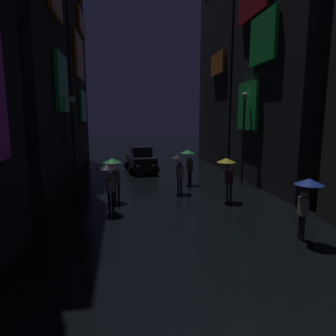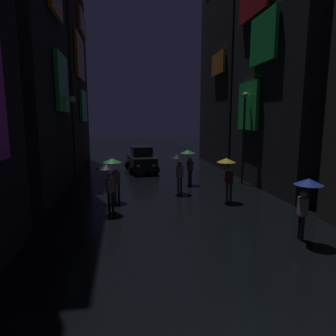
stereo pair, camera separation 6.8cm
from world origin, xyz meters
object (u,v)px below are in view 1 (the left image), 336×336
Objects in this scene: pedestrian_midstreet_centre_green at (188,157)px; pedestrian_midstreet_left_black at (108,174)px; car_distant at (141,159)px; pedestrian_far_right_blue at (307,192)px; streetlamp_right_far at (244,127)px; pedestrian_near_crossing_yellow at (227,167)px; pedestrian_foreground_left_green at (114,168)px; streetlamp_left_far at (74,131)px; pedestrian_foreground_right_black at (178,162)px.

pedestrian_midstreet_left_black is at bearing -133.01° from pedestrian_midstreet_centre_green.
car_distant is at bearing 117.56° from pedestrian_midstreet_centre_green.
car_distant is at bearing 107.83° from pedestrian_far_right_blue.
pedestrian_near_crossing_yellow is at bearing -122.11° from streetlamp_right_far.
pedestrian_foreground_left_green is at bearing -144.18° from pedestrian_midstreet_centre_green.
pedestrian_foreground_left_green is 0.41× the size of streetlamp_left_far.
car_distant is (-2.57, 4.93, -0.74)m from pedestrian_midstreet_centre_green.
pedestrian_foreground_right_black is 2.83m from pedestrian_near_crossing_yellow.
pedestrian_foreground_left_green and pedestrian_midstreet_left_black have the same top height.
pedestrian_foreground_left_green is 8.33m from car_distant.
streetlamp_left_far is (-2.07, 5.02, 1.62)m from pedestrian_midstreet_left_black.
streetlamp_left_far is at bearing 133.17° from pedestrian_far_right_blue.
pedestrian_far_right_blue is at bearing -72.17° from car_distant.
pedestrian_far_right_blue is 1.00× the size of pedestrian_near_crossing_yellow.
pedestrian_near_crossing_yellow is at bearing -27.79° from streetlamp_left_far.
pedestrian_midstreet_left_black is 9.37m from streetlamp_right_far.
pedestrian_far_right_blue is 9.04m from streetlamp_right_far.
pedestrian_near_crossing_yellow is 0.38× the size of streetlamp_right_far.
pedestrian_far_right_blue is at bearing -32.28° from pedestrian_midstreet_left_black.
streetlamp_right_far reaches higher than pedestrian_far_right_blue.
pedestrian_near_crossing_yellow is 0.50× the size of car_distant.
pedestrian_midstreet_centre_green is at bearing 104.89° from pedestrian_near_crossing_yellow.
streetlamp_right_far is (7.93, 4.65, 1.79)m from pedestrian_midstreet_left_black.
streetlamp_left_far is (-8.55, 9.12, 1.62)m from pedestrian_far_right_blue.
pedestrian_far_right_blue is 9.20m from pedestrian_midstreet_centre_green.
pedestrian_foreground_right_black and pedestrian_near_crossing_yellow have the same top height.
pedestrian_midstreet_centre_green is at bearing 175.63° from streetlamp_right_far.
pedestrian_foreground_left_green is 0.38× the size of streetlamp_right_far.
pedestrian_midstreet_left_black is (-6.48, 4.10, 0.00)m from pedestrian_far_right_blue.
pedestrian_foreground_right_black is 1.00× the size of pedestrian_midstreet_left_black.
pedestrian_midstreet_centre_green is (-1.91, 9.00, 0.00)m from pedestrian_far_right_blue.
streetlamp_right_far is at bearing 21.61° from pedestrian_foreground_right_black.
pedestrian_foreground_right_black is 4.62m from pedestrian_midstreet_left_black.
pedestrian_midstreet_centre_green is at bearing 46.99° from pedestrian_midstreet_left_black.
pedestrian_near_crossing_yellow is (2.05, -1.95, 0.00)m from pedestrian_foreground_right_black.
pedestrian_foreground_right_black and pedestrian_midstreet_left_black have the same top height.
pedestrian_far_right_blue is 7.60m from pedestrian_foreground_right_black.
pedestrian_far_right_blue is 7.67m from pedestrian_midstreet_left_black.
car_distant is at bearing 102.83° from pedestrian_foreground_right_black.
pedestrian_midstreet_centre_green is (1.00, 1.98, 0.00)m from pedestrian_foreground_right_black.
car_distant is 0.77× the size of streetlamp_right_far.
pedestrian_far_right_blue and pedestrian_near_crossing_yellow have the same top height.
streetlamp_left_far reaches higher than pedestrian_midstreet_left_black.
pedestrian_far_right_blue is 14.65m from car_distant.
pedestrian_foreground_left_green is at bearing -160.73° from pedestrian_foreground_right_black.
pedestrian_far_right_blue is at bearing -80.34° from pedestrian_near_crossing_yellow.
streetlamp_left_far reaches higher than car_distant.
pedestrian_midstreet_centre_green is 0.38× the size of streetlamp_right_far.
pedestrian_midstreet_left_black is at bearing -170.22° from pedestrian_near_crossing_yellow.
car_distant is 6.73m from streetlamp_left_far.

